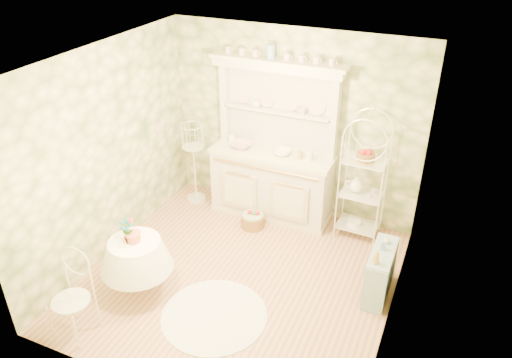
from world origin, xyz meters
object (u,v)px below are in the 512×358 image
at_px(round_table, 138,266).
at_px(birdcage_stand, 194,158).
at_px(cafe_chair, 70,297).
at_px(bakers_rack, 363,179).
at_px(kitchen_dresser, 272,144).
at_px(side_shelf, 380,274).
at_px(floor_basket, 253,219).

relative_size(round_table, birdcage_stand, 0.49).
bearing_deg(cafe_chair, bakers_rack, 48.49).
xyz_separation_m(kitchen_dresser, bakers_rack, (1.30, -0.01, -0.26)).
bearing_deg(round_table, birdcage_stand, 101.40).
distance_m(bakers_rack, cafe_chair, 3.83).
bearing_deg(bakers_rack, birdcage_stand, -174.94).
bearing_deg(round_table, bakers_rack, 46.11).
bearing_deg(bakers_rack, round_table, -130.93).
relative_size(side_shelf, birdcage_stand, 0.47).
relative_size(round_table, cafe_chair, 0.71).
xyz_separation_m(kitchen_dresser, birdcage_stand, (-1.22, -0.11, -0.42)).
bearing_deg(kitchen_dresser, floor_basket, -104.23).
distance_m(side_shelf, round_table, 2.83).
bearing_deg(side_shelf, bakers_rack, 119.29).
xyz_separation_m(bakers_rack, birdcage_stand, (-2.52, -0.09, -0.16)).
relative_size(cafe_chair, birdcage_stand, 0.69).
bearing_deg(birdcage_stand, side_shelf, -18.23).
height_order(kitchen_dresser, cafe_chair, kitchen_dresser).
relative_size(kitchen_dresser, floor_basket, 6.27).
height_order(round_table, floor_basket, round_table).
xyz_separation_m(bakers_rack, side_shelf, (0.51, -1.09, -0.59)).
bearing_deg(birdcage_stand, bakers_rack, 2.11).
relative_size(kitchen_dresser, side_shelf, 3.38).
relative_size(bakers_rack, floor_basket, 4.82).
relative_size(side_shelf, round_table, 0.95).
bearing_deg(floor_basket, birdcage_stand, 163.80).
bearing_deg(side_shelf, birdcage_stand, 165.83).
relative_size(bakers_rack, cafe_chair, 1.75).
height_order(round_table, cafe_chair, cafe_chair).
bearing_deg(birdcage_stand, cafe_chair, -86.24).
bearing_deg(cafe_chair, floor_basket, 66.70).
height_order(cafe_chair, floor_basket, cafe_chair).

